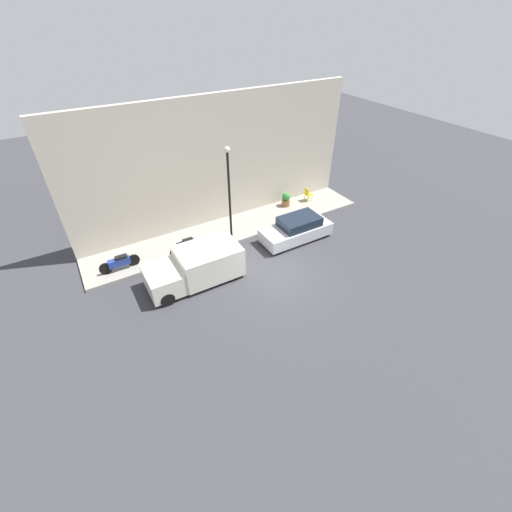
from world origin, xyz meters
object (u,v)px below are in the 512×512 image
motorcycle_black (187,246)px  cafe_chair (308,194)px  delivery_van (195,266)px  motorcycle_blue (120,262)px  parked_car (297,229)px  streetlamp (229,186)px  potted_plant (286,199)px

motorcycle_black → cafe_chair: 9.02m
delivery_van → motorcycle_blue: (2.49, 2.94, -0.28)m
motorcycle_black → parked_car: bearing=-105.9°
streetlamp → parked_car: bearing=-118.7°
motorcycle_black → streetlamp: (0.08, -2.63, 2.67)m
potted_plant → cafe_chair: size_ratio=1.01×
parked_car → delivery_van: 6.15m
motorcycle_blue → streetlamp: bearing=-92.8°
parked_car → motorcycle_blue: (2.01, 9.07, -0.08)m
potted_plant → streetlamp: bearing=108.1°
parked_car → motorcycle_black: 6.01m
delivery_van → cafe_chair: 9.91m
motorcycle_blue → streetlamp: 6.51m
delivery_van → streetlamp: (2.20, -2.98, 2.41)m
parked_car → streetlamp: streetlamp is taller
motorcycle_blue → potted_plant: (1.23, -10.58, 0.03)m
parked_car → potted_plant: 3.58m
delivery_van → parked_car: bearing=-85.6°
delivery_van → motorcycle_black: size_ratio=2.48×
delivery_van → motorcycle_black: bearing=-9.3°
motorcycle_blue → motorcycle_black: (-0.37, -3.29, 0.01)m
motorcycle_blue → potted_plant: 10.65m
streetlamp → cafe_chair: 6.92m
potted_plant → cafe_chair: (-0.16, -1.61, 0.05)m
motorcycle_blue → streetlamp: (-0.29, -5.92, 2.68)m
cafe_chair → motorcycle_black: bearing=99.2°
delivery_van → motorcycle_blue: delivery_van is taller
motorcycle_blue → potted_plant: size_ratio=2.16×
motorcycle_black → cafe_chair: bearing=-80.8°
motorcycle_blue → motorcycle_black: size_ratio=1.08×
motorcycle_black → cafe_chair: size_ratio=2.02×
motorcycle_black → cafe_chair: (1.44, -8.90, 0.07)m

